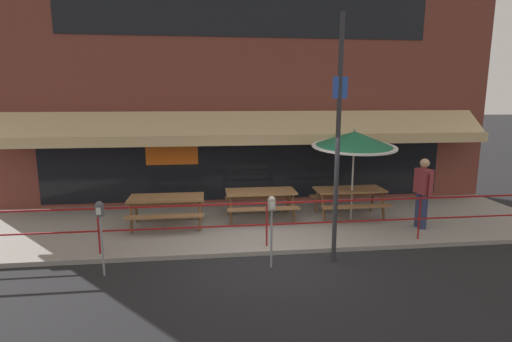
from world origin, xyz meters
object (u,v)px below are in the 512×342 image
(picnic_table_right, at_px, (349,195))
(parking_meter_near, at_px, (100,216))
(pedestrian_walking, at_px, (423,190))
(street_sign_pole, at_px, (338,141))
(picnic_table_left, at_px, (167,203))
(patio_umbrella_right, at_px, (354,140))
(parking_meter_far, at_px, (272,210))
(picnic_table_centre, at_px, (261,196))

(picnic_table_right, distance_m, parking_meter_near, 6.28)
(pedestrian_walking, bearing_deg, street_sign_pole, -150.67)
(picnic_table_left, xyz_separation_m, patio_umbrella_right, (4.72, 0.10, 1.47))
(parking_meter_far, bearing_deg, pedestrian_walking, 22.35)
(picnic_table_right, relative_size, parking_meter_far, 1.27)
(picnic_table_right, xyz_separation_m, parking_meter_far, (-2.53, -2.72, 0.44))
(patio_umbrella_right, xyz_separation_m, parking_meter_near, (-5.66, -2.52, -1.03))
(picnic_table_left, relative_size, pedestrian_walking, 1.05)
(patio_umbrella_right, bearing_deg, street_sign_pole, -117.31)
(picnic_table_right, distance_m, street_sign_pole, 3.36)
(picnic_table_centre, distance_m, parking_meter_far, 2.84)
(patio_umbrella_right, height_order, pedestrian_walking, patio_umbrella_right)
(picnic_table_centre, bearing_deg, street_sign_pole, -67.25)
(picnic_table_centre, bearing_deg, picnic_table_left, -171.36)
(picnic_table_left, xyz_separation_m, picnic_table_right, (4.72, 0.28, 0.00))
(picnic_table_left, distance_m, picnic_table_right, 4.73)
(picnic_table_left, height_order, parking_meter_far, parking_meter_far)
(patio_umbrella_right, distance_m, street_sign_pole, 2.72)
(patio_umbrella_right, relative_size, pedestrian_walking, 1.39)
(pedestrian_walking, xyz_separation_m, parking_meter_far, (-3.96, -1.63, 0.09))
(patio_umbrella_right, height_order, street_sign_pole, street_sign_pole)
(picnic_table_left, bearing_deg, picnic_table_right, 3.42)
(picnic_table_centre, distance_m, pedestrian_walking, 3.98)
(picnic_table_right, distance_m, parking_meter_far, 3.74)
(street_sign_pole, bearing_deg, parking_meter_near, -178.54)
(picnic_table_centre, bearing_deg, patio_umbrella_right, -6.35)
(picnic_table_centre, xyz_separation_m, picnic_table_right, (2.36, -0.08, 0.00))
(picnic_table_right, height_order, street_sign_pole, street_sign_pole)
(patio_umbrella_right, bearing_deg, picnic_table_right, 90.00)
(picnic_table_left, distance_m, pedestrian_walking, 6.21)
(picnic_table_left, xyz_separation_m, picnic_table_centre, (2.36, 0.36, 0.00))
(picnic_table_left, height_order, pedestrian_walking, pedestrian_walking)
(patio_umbrella_right, height_order, parking_meter_near, patio_umbrella_right)
(picnic_table_left, xyz_separation_m, parking_meter_near, (-0.93, -2.42, 0.44))
(parking_meter_near, distance_m, street_sign_pole, 4.60)
(picnic_table_centre, bearing_deg, parking_meter_far, -93.41)
(picnic_table_left, bearing_deg, picnic_table_centre, 8.64)
(picnic_table_right, bearing_deg, pedestrian_walking, -37.44)
(picnic_table_left, height_order, picnic_table_centre, same)
(patio_umbrella_right, relative_size, street_sign_pole, 0.50)
(parking_meter_near, height_order, street_sign_pole, street_sign_pole)
(parking_meter_far, bearing_deg, street_sign_pole, 5.61)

